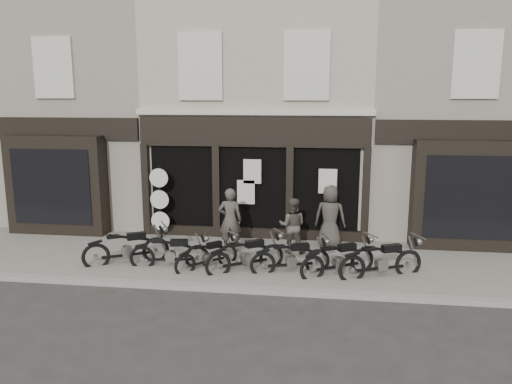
# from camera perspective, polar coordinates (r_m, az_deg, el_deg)

# --- Properties ---
(ground_plane) EXTENTS (90.00, 90.00, 0.00)m
(ground_plane) POSITION_cam_1_polar(r_m,az_deg,el_deg) (13.18, -2.16, -9.22)
(ground_plane) COLOR #2D2B28
(ground_plane) RESTS_ON ground
(pavement) EXTENTS (30.00, 4.20, 0.12)m
(pavement) POSITION_cam_1_polar(r_m,az_deg,el_deg) (13.99, -1.53, -7.72)
(pavement) COLOR slate
(pavement) RESTS_ON ground_plane
(kerb) EXTENTS (30.00, 0.25, 0.13)m
(kerb) POSITION_cam_1_polar(r_m,az_deg,el_deg) (12.01, -3.21, -10.97)
(kerb) COLOR gray
(kerb) RESTS_ON ground_plane
(central_building) EXTENTS (7.30, 6.22, 8.34)m
(central_building) POSITION_cam_1_polar(r_m,az_deg,el_deg) (18.26, 0.99, 9.54)
(central_building) COLOR #A7A18F
(central_building) RESTS_ON ground
(neighbour_left) EXTENTS (5.60, 6.73, 8.34)m
(neighbour_left) POSITION_cam_1_polar(r_m,az_deg,el_deg) (19.98, -17.67, 9.04)
(neighbour_left) COLOR gray
(neighbour_left) RESTS_ON ground
(neighbour_right) EXTENTS (5.60, 6.73, 8.34)m
(neighbour_right) POSITION_cam_1_polar(r_m,az_deg,el_deg) (18.56, 21.07, 8.71)
(neighbour_right) COLOR gray
(neighbour_right) RESTS_ON ground
(motorcycle_0) EXTENTS (2.10, 1.40, 1.11)m
(motorcycle_0) POSITION_cam_1_polar(r_m,az_deg,el_deg) (13.96, -14.47, -6.49)
(motorcycle_0) COLOR black
(motorcycle_0) RESTS_ON ground
(motorcycle_1) EXTENTS (2.11, 0.64, 1.01)m
(motorcycle_1) POSITION_cam_1_polar(r_m,az_deg,el_deg) (13.44, -9.72, -7.15)
(motorcycle_1) COLOR black
(motorcycle_1) RESTS_ON ground
(motorcycle_2) EXTENTS (1.50, 1.49, 0.91)m
(motorcycle_2) POSITION_cam_1_polar(r_m,az_deg,el_deg) (13.24, -5.55, -7.49)
(motorcycle_2) COLOR black
(motorcycle_2) RESTS_ON ground
(motorcycle_3) EXTENTS (1.95, 1.44, 1.06)m
(motorcycle_3) POSITION_cam_1_polar(r_m,az_deg,el_deg) (12.97, -1.12, -7.58)
(motorcycle_3) COLOR black
(motorcycle_3) RESTS_ON ground
(motorcycle_4) EXTENTS (2.03, 0.94, 1.01)m
(motorcycle_4) POSITION_cam_1_polar(r_m,az_deg,el_deg) (12.90, 4.07, -7.81)
(motorcycle_4) COLOR black
(motorcycle_4) RESTS_ON ground
(motorcycle_5) EXTENTS (1.95, 1.39, 1.04)m
(motorcycle_5) POSITION_cam_1_polar(r_m,az_deg,el_deg) (12.88, 9.44, -7.89)
(motorcycle_5) COLOR black
(motorcycle_5) RESTS_ON ground
(motorcycle_6) EXTENTS (2.15, 1.19, 1.10)m
(motorcycle_6) POSITION_cam_1_polar(r_m,az_deg,el_deg) (12.91, 14.17, -7.94)
(motorcycle_6) COLOR black
(motorcycle_6) RESTS_ON ground
(man_left) EXTENTS (0.70, 0.49, 1.84)m
(man_left) POSITION_cam_1_polar(r_m,az_deg,el_deg) (14.34, -2.98, -3.18)
(man_left) COLOR #433D37
(man_left) RESTS_ON pavement
(man_centre) EXTENTS (0.80, 0.63, 1.59)m
(man_centre) POSITION_cam_1_polar(r_m,az_deg,el_deg) (14.23, 4.17, -3.83)
(man_centre) COLOR #49423A
(man_centre) RESTS_ON pavement
(man_right) EXTENTS (0.98, 0.70, 1.86)m
(man_right) POSITION_cam_1_polar(r_m,az_deg,el_deg) (14.81, 8.47, -2.78)
(man_right) COLOR #3A3630
(man_right) RESTS_ON pavement
(advert_sign_post) EXTENTS (0.59, 0.38, 2.42)m
(advert_sign_post) POSITION_cam_1_polar(r_m,az_deg,el_deg) (15.83, -10.91, -1.50)
(advert_sign_post) COLOR black
(advert_sign_post) RESTS_ON ground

